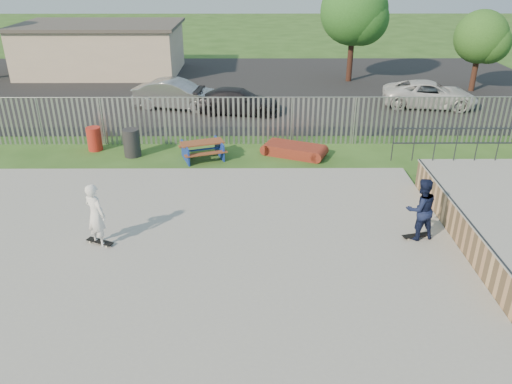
{
  "coord_description": "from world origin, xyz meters",
  "views": [
    {
      "loc": [
        2.03,
        -10.82,
        7.23
      ],
      "look_at": [
        2.09,
        2.0,
        1.1
      ],
      "focal_mm": 35.0,
      "sensor_mm": 36.0,
      "label": 1
    }
  ],
  "objects_px": {
    "car_dark": "(238,101)",
    "funbox": "(294,150)",
    "trash_bin_red": "(94,139)",
    "tree_mid": "(354,11)",
    "picnic_table": "(203,150)",
    "trash_bin_grey": "(132,143)",
    "tree_right": "(481,37)",
    "skater_navy": "(421,209)",
    "skater_white": "(96,215)",
    "car_white": "(430,94)",
    "car_silver": "(177,94)"
  },
  "relations": [
    {
      "from": "trash_bin_red",
      "to": "skater_navy",
      "type": "xyz_separation_m",
      "value": [
        10.94,
        -7.27,
        0.55
      ]
    },
    {
      "from": "funbox",
      "to": "tree_mid",
      "type": "bearing_deg",
      "value": 94.55
    },
    {
      "from": "trash_bin_red",
      "to": "tree_mid",
      "type": "relative_size",
      "value": 0.15
    },
    {
      "from": "skater_navy",
      "to": "car_white",
      "type": "bearing_deg",
      "value": -122.19
    },
    {
      "from": "funbox",
      "to": "skater_navy",
      "type": "height_order",
      "value": "skater_navy"
    },
    {
      "from": "picnic_table",
      "to": "tree_right",
      "type": "height_order",
      "value": "tree_right"
    },
    {
      "from": "trash_bin_red",
      "to": "picnic_table",
      "type": "bearing_deg",
      "value": -12.25
    },
    {
      "from": "car_dark",
      "to": "skater_white",
      "type": "bearing_deg",
      "value": 172.31
    },
    {
      "from": "tree_mid",
      "to": "skater_navy",
      "type": "relative_size",
      "value": 3.51
    },
    {
      "from": "picnic_table",
      "to": "car_silver",
      "type": "distance_m",
      "value": 7.25
    },
    {
      "from": "picnic_table",
      "to": "tree_mid",
      "type": "relative_size",
      "value": 0.32
    },
    {
      "from": "picnic_table",
      "to": "trash_bin_grey",
      "type": "bearing_deg",
      "value": 154.56
    },
    {
      "from": "trash_bin_red",
      "to": "tree_mid",
      "type": "distance_m",
      "value": 17.77
    },
    {
      "from": "funbox",
      "to": "trash_bin_grey",
      "type": "relative_size",
      "value": 2.15
    },
    {
      "from": "funbox",
      "to": "skater_white",
      "type": "relative_size",
      "value": 1.34
    },
    {
      "from": "trash_bin_grey",
      "to": "tree_right",
      "type": "distance_m",
      "value": 20.47
    },
    {
      "from": "car_white",
      "to": "skater_white",
      "type": "xyz_separation_m",
      "value": [
        -13.29,
        -13.78,
        0.35
      ]
    },
    {
      "from": "car_dark",
      "to": "funbox",
      "type": "bearing_deg",
      "value": -150.26
    },
    {
      "from": "trash_bin_red",
      "to": "car_dark",
      "type": "bearing_deg",
      "value": 42.05
    },
    {
      "from": "tree_mid",
      "to": "trash_bin_grey",
      "type": "bearing_deg",
      "value": -130.02
    },
    {
      "from": "car_dark",
      "to": "tree_mid",
      "type": "distance_m",
      "value": 10.36
    },
    {
      "from": "picnic_table",
      "to": "funbox",
      "type": "relative_size",
      "value": 0.84
    },
    {
      "from": "funbox",
      "to": "car_white",
      "type": "xyz_separation_m",
      "value": [
        7.52,
        6.85,
        0.47
      ]
    },
    {
      "from": "trash_bin_grey",
      "to": "tree_mid",
      "type": "relative_size",
      "value": 0.18
    },
    {
      "from": "funbox",
      "to": "car_silver",
      "type": "xyz_separation_m",
      "value": [
        -5.53,
        6.63,
        0.54
      ]
    },
    {
      "from": "car_dark",
      "to": "tree_mid",
      "type": "xyz_separation_m",
      "value": [
        6.74,
        7.03,
        3.53
      ]
    },
    {
      "from": "trash_bin_grey",
      "to": "car_white",
      "type": "bearing_deg",
      "value": 26.39
    },
    {
      "from": "funbox",
      "to": "car_dark",
      "type": "bearing_deg",
      "value": 135.84
    },
    {
      "from": "funbox",
      "to": "tree_mid",
      "type": "distance_m",
      "value": 14.07
    },
    {
      "from": "car_silver",
      "to": "car_white",
      "type": "height_order",
      "value": "car_silver"
    },
    {
      "from": "skater_navy",
      "to": "trash_bin_grey",
      "type": "bearing_deg",
      "value": -48.7
    },
    {
      "from": "trash_bin_grey",
      "to": "skater_white",
      "type": "bearing_deg",
      "value": -84.87
    },
    {
      "from": "trash_bin_grey",
      "to": "car_silver",
      "type": "height_order",
      "value": "car_silver"
    },
    {
      "from": "car_white",
      "to": "skater_white",
      "type": "distance_m",
      "value": 19.15
    },
    {
      "from": "car_silver",
      "to": "tree_mid",
      "type": "bearing_deg",
      "value": -44.68
    },
    {
      "from": "car_white",
      "to": "tree_right",
      "type": "height_order",
      "value": "tree_right"
    },
    {
      "from": "picnic_table",
      "to": "car_silver",
      "type": "height_order",
      "value": "car_silver"
    },
    {
      "from": "trash_bin_red",
      "to": "car_dark",
      "type": "height_order",
      "value": "car_dark"
    },
    {
      "from": "car_silver",
      "to": "tree_mid",
      "type": "height_order",
      "value": "tree_mid"
    },
    {
      "from": "tree_mid",
      "to": "skater_navy",
      "type": "xyz_separation_m",
      "value": [
        -1.49,
        -19.43,
        -3.13
      ]
    },
    {
      "from": "skater_white",
      "to": "trash_bin_grey",
      "type": "bearing_deg",
      "value": -50.51
    },
    {
      "from": "car_silver",
      "to": "skater_white",
      "type": "height_order",
      "value": "skater_white"
    },
    {
      "from": "car_silver",
      "to": "car_dark",
      "type": "bearing_deg",
      "value": -92.07
    },
    {
      "from": "car_dark",
      "to": "picnic_table",
      "type": "bearing_deg",
      "value": 175.98
    },
    {
      "from": "picnic_table",
      "to": "car_dark",
      "type": "relative_size",
      "value": 0.47
    },
    {
      "from": "trash_bin_grey",
      "to": "car_white",
      "type": "height_order",
      "value": "car_white"
    },
    {
      "from": "car_silver",
      "to": "skater_navy",
      "type": "bearing_deg",
      "value": -134.15
    },
    {
      "from": "picnic_table",
      "to": "car_white",
      "type": "bearing_deg",
      "value": 13.74
    },
    {
      "from": "trash_bin_grey",
      "to": "tree_right",
      "type": "xyz_separation_m",
      "value": [
        17.51,
        10.31,
        2.49
      ]
    },
    {
      "from": "skater_white",
      "to": "car_dark",
      "type": "bearing_deg",
      "value": -70.68
    }
  ]
}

